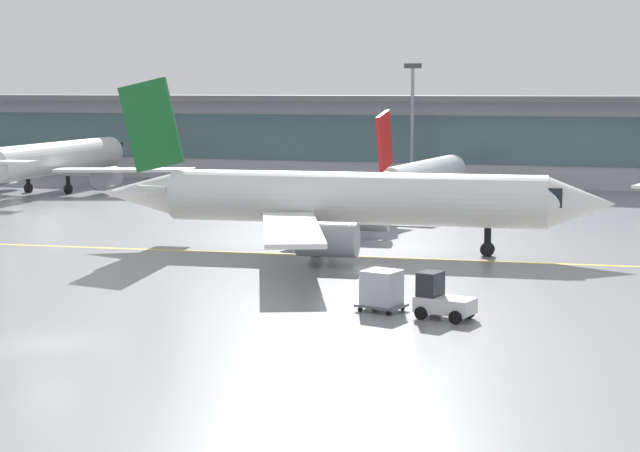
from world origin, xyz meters
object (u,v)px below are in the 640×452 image
Objects in this scene: gate_airplane_2 at (423,176)px; baggage_tug at (441,299)px; gate_airplane_1 at (55,159)px; cargo_dolly_lead at (382,289)px; apron_light_mast_1 at (412,120)px; taxiing_regional_jet at (348,200)px.

baggage_tug is at bearing -161.70° from gate_airplane_2.
gate_airplane_1 is 65.61m from cargo_dolly_lead.
cargo_dolly_lead is at bearing -165.07° from gate_airplane_2.
gate_airplane_2 is at bearing -73.82° from apron_light_mast_1.
gate_airplane_2 is 47.41m from baggage_tug.
gate_airplane_2 reaches higher than cargo_dolly_lead.
cargo_dolly_lead is (46.01, -46.72, -2.22)m from gate_airplane_1.
cargo_dolly_lead is at bearing -78.55° from apron_light_mast_1.
apron_light_mast_1 is (-4.42, 15.25, 4.54)m from gate_airplane_2.
taxiing_regional_jet is at bearing -172.42° from gate_airplane_2.
cargo_dolly_lead is at bearing -73.85° from taxiing_regional_jet.
baggage_tug is at bearing -66.84° from taxiing_regional_jet.
cargo_dolly_lead is at bearing 180.00° from baggage_tug.
gate_airplane_2 is 0.78× the size of taxiing_regional_jet.
gate_airplane_2 is 28.19m from taxiing_regional_jet.
baggage_tug is 63.54m from apron_light_mast_1.
taxiing_regional_jet is at bearing 132.46° from baggage_tug.
gate_airplane_1 is 1.26× the size of gate_airplane_2.
taxiing_regional_jet is at bearing -82.60° from apron_light_mast_1.
cargo_dolly_lead is (-2.96, 0.76, 0.16)m from baggage_tug.
taxiing_regional_jet reaches higher than baggage_tug.
baggage_tug is at bearing -76.06° from apron_light_mast_1.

